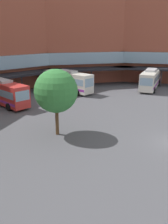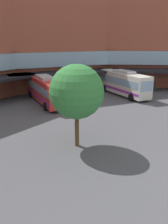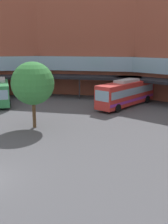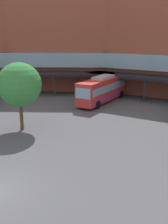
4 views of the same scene
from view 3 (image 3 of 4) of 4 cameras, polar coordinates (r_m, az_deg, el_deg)
The scene contains 4 objects.
station_building at distance 37.42m, azimuth 5.74°, elevation 12.70°, with size 77.82×39.88×16.93m.
bus_1 at distance 44.20m, azimuth -16.76°, elevation 4.25°, with size 10.03×10.51×3.62m.
bus_3 at distance 40.12m, azimuth 8.63°, elevation 3.89°, with size 5.10×11.87×3.81m.
plaza_tree at distance 29.41m, azimuth -10.38°, elevation 5.73°, with size 4.45×4.45×6.95m.
Camera 3 is at (13.59, -11.87, 8.73)m, focal length 44.94 mm.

